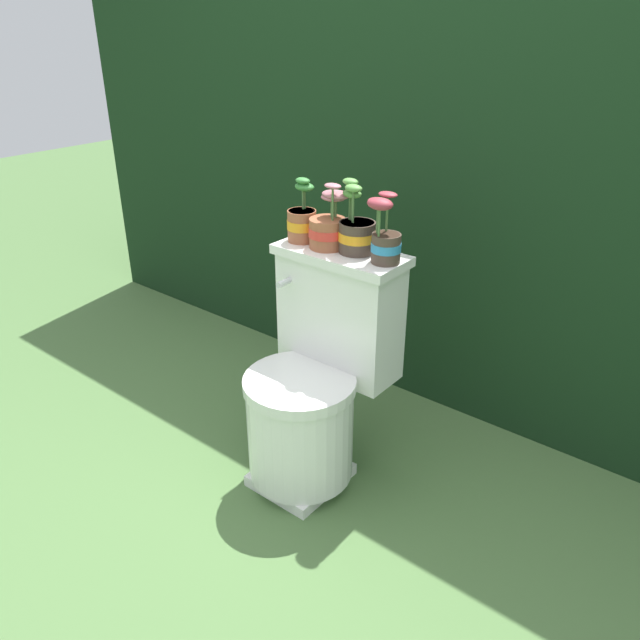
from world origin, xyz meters
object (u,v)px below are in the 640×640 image
potted_plant_left (302,221)px  toilet (315,384)px  potted_plant_middle (357,232)px  potted_plant_midright (385,237)px  potted_plant_midleft (329,225)px

potted_plant_left → toilet: bearing=-39.0°
potted_plant_left → potted_plant_middle: (0.20, 0.02, -0.00)m
toilet → potted_plant_left: (-0.15, 0.13, 0.49)m
potted_plant_midright → toilet: bearing=-142.5°
potted_plant_middle → toilet: bearing=-106.8°
potted_plant_midleft → toilet: bearing=-69.1°
potted_plant_left → potted_plant_middle: 0.20m
potted_plant_middle → potted_plant_midleft: bearing=-169.0°
potted_plant_left → potted_plant_midleft: size_ratio=0.97×
potted_plant_midright → potted_plant_left: bearing=179.9°
potted_plant_midleft → potted_plant_midright: size_ratio=1.01×
toilet → potted_plant_midright: size_ratio=3.78×
potted_plant_midleft → potted_plant_midright: potted_plant_midleft is taller
toilet → potted_plant_left: size_ratio=3.84×
potted_plant_left → potted_plant_midright: potted_plant_midright is taller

